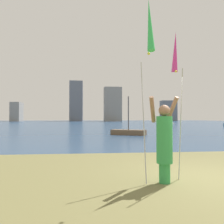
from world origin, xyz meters
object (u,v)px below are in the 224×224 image
(person, at_px, (164,140))
(kite_flag_left, at_px, (149,30))
(kite_flag_right, at_px, (175,56))
(sailboat_5, at_px, (128,132))
(sailboat_4, at_px, (170,123))

(person, relative_size, kite_flag_left, 0.49)
(kite_flag_right, bearing_deg, kite_flag_left, -136.34)
(sailboat_5, bearing_deg, kite_flag_left, -98.29)
(person, relative_size, sailboat_4, 0.49)
(person, xyz_separation_m, sailboat_5, (1.82, 15.18, -0.74))
(kite_flag_left, bearing_deg, person, 42.44)
(sailboat_5, bearing_deg, sailboat_4, 64.61)
(kite_flag_left, distance_m, sailboat_4, 52.41)
(sailboat_4, height_order, sailboat_5, sailboat_4)
(person, height_order, kite_flag_right, kite_flag_right)
(kite_flag_left, height_order, sailboat_5, kite_flag_left)
(person, height_order, kite_flag_left, kite_flag_left)
(kite_flag_left, bearing_deg, sailboat_5, 81.71)
(sailboat_5, bearing_deg, kite_flag_right, -95.26)
(kite_flag_left, relative_size, kite_flag_right, 1.11)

